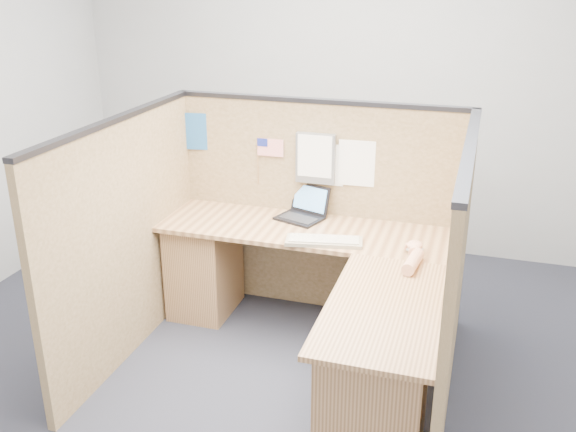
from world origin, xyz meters
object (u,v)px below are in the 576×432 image
(l_desk, at_px, (317,305))
(mouse, at_px, (415,249))
(laptop, at_px, (302,210))
(keyboard, at_px, (324,241))

(l_desk, bearing_deg, mouse, 21.01)
(laptop, relative_size, keyboard, 0.73)
(l_desk, xyz_separation_m, keyboard, (-0.01, 0.19, 0.35))
(laptop, bearing_deg, mouse, -5.54)
(l_desk, height_order, mouse, mouse)
(l_desk, relative_size, laptop, 5.33)
(l_desk, xyz_separation_m, laptop, (-0.27, 0.58, 0.39))
(l_desk, relative_size, keyboard, 3.90)
(l_desk, height_order, laptop, laptop)
(keyboard, bearing_deg, laptop, 112.56)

